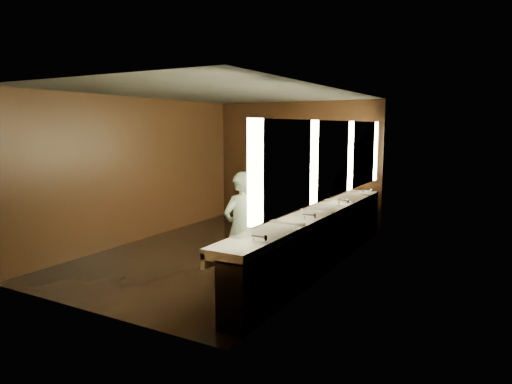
% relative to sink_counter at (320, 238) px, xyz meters
% --- Properties ---
extents(floor, '(6.00, 6.00, 0.00)m').
position_rel_sink_counter_xyz_m(floor, '(-1.79, 0.00, -0.50)').
color(floor, black).
rests_on(floor, ground).
extents(ceiling, '(4.00, 6.00, 0.02)m').
position_rel_sink_counter_xyz_m(ceiling, '(-1.79, 0.00, 2.30)').
color(ceiling, '#2D2D2B').
rests_on(ceiling, wall_back).
extents(wall_back, '(4.00, 0.02, 2.80)m').
position_rel_sink_counter_xyz_m(wall_back, '(-1.79, 3.00, 0.90)').
color(wall_back, black).
rests_on(wall_back, floor).
extents(wall_front, '(4.00, 0.02, 2.80)m').
position_rel_sink_counter_xyz_m(wall_front, '(-1.79, -3.00, 0.90)').
color(wall_front, black).
rests_on(wall_front, floor).
extents(wall_left, '(0.02, 6.00, 2.80)m').
position_rel_sink_counter_xyz_m(wall_left, '(-3.79, 0.00, 0.90)').
color(wall_left, black).
rests_on(wall_left, floor).
extents(wall_right, '(0.02, 6.00, 2.80)m').
position_rel_sink_counter_xyz_m(wall_right, '(0.21, 0.00, 0.90)').
color(wall_right, black).
rests_on(wall_right, floor).
extents(sink_counter, '(0.55, 5.40, 1.01)m').
position_rel_sink_counter_xyz_m(sink_counter, '(0.00, 0.00, 0.00)').
color(sink_counter, black).
rests_on(sink_counter, floor).
extents(mirror_band, '(0.06, 5.03, 1.15)m').
position_rel_sink_counter_xyz_m(mirror_band, '(0.19, -0.00, 1.25)').
color(mirror_band, '#FFF8BA').
rests_on(mirror_band, wall_right).
extents(person, '(0.55, 0.68, 1.61)m').
position_rel_sink_counter_xyz_m(person, '(-0.73, -1.20, 0.31)').
color(person, '#8DCBD3').
rests_on(person, floor).
extents(trash_bin, '(0.40, 0.40, 0.50)m').
position_rel_sink_counter_xyz_m(trash_bin, '(-0.22, -2.03, -0.24)').
color(trash_bin, black).
rests_on(trash_bin, floor).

